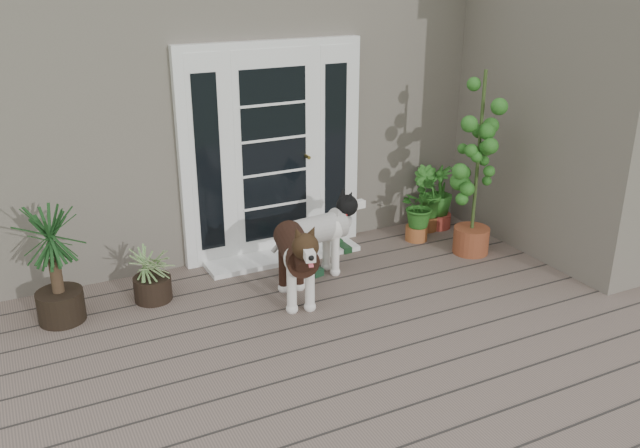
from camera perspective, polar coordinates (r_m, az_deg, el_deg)
name	(u,v)px	position (r m, az deg, el deg)	size (l,w,h in m)	color
deck	(407,352)	(5.48, 7.40, -10.71)	(6.20, 4.60, 0.12)	#6B5B4C
house_main	(223,83)	(8.61, -8.25, 11.74)	(7.40, 4.00, 3.10)	#665E54
house_wing	(591,108)	(7.56, 21.97, 9.12)	(1.60, 2.40, 3.10)	#665E54
door_unit	(273,151)	(6.73, -4.03, 6.15)	(1.90, 0.14, 2.15)	white
door_step	(283,255)	(6.91, -3.16, -2.67)	(1.60, 0.40, 0.05)	white
brindle_dog	(296,263)	(5.91, -2.07, -3.30)	(0.38, 0.89, 0.74)	#321B12
white_dog	(315,243)	(6.37, -0.46, -1.60)	(0.36, 0.84, 0.70)	white
spider_plant	(151,270)	(6.14, -14.13, -3.76)	(0.56, 0.56, 0.59)	#719159
yucca	(54,263)	(5.93, -21.59, -3.10)	(0.73, 0.73, 1.06)	#113312
herb_a	(417,216)	(7.32, 8.24, 0.69)	(0.44, 0.44, 0.56)	#175019
herb_b	(427,208)	(7.64, 9.02, 1.38)	(0.35, 0.35, 0.52)	#285618
herb_c	(438,203)	(7.72, 10.00, 1.76)	(0.37, 0.37, 0.58)	#1E5017
sapling	(478,162)	(6.88, 13.22, 5.12)	(0.57, 0.57, 1.95)	#164D16
clog_left	(311,268)	(6.57, -0.80, -3.73)	(0.15, 0.33, 0.10)	#153621
clog_right	(343,246)	(7.08, 1.93, -1.88)	(0.13, 0.28, 0.08)	#15361A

